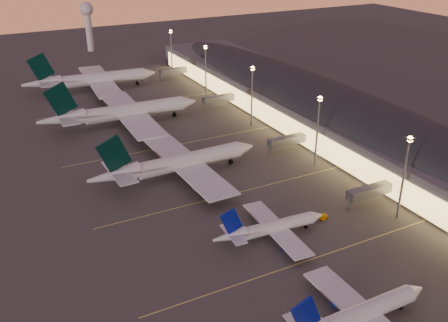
# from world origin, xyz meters

# --- Properties ---
(ground) EXTENTS (700.00, 700.00, 0.00)m
(ground) POSITION_xyz_m (0.00, 0.00, 0.00)
(ground) COLOR #43403E
(airliner_narrow_south) EXTENTS (38.19, 33.94, 13.71)m
(airliner_narrow_south) POSITION_xyz_m (-5.21, -29.10, 3.54)
(airliner_narrow_south) COLOR silver
(airliner_narrow_south) RESTS_ON ground
(airliner_narrow_north) EXTENTS (33.66, 30.11, 12.02)m
(airliner_narrow_north) POSITION_xyz_m (-2.83, 8.41, 3.11)
(airliner_narrow_north) COLOR silver
(airliner_narrow_north) RESTS_ON ground
(airliner_wide_near) EXTENTS (60.75, 55.22, 19.47)m
(airliner_wide_near) POSITION_xyz_m (-11.12, 54.44, 5.01)
(airliner_wide_near) COLOR silver
(airliner_wide_near) RESTS_ON ground
(airliner_wide_mid) EXTENTS (69.05, 62.75, 22.14)m
(airliner_wide_mid) POSITION_xyz_m (-13.16, 111.08, 5.70)
(airliner_wide_mid) COLOR silver
(airliner_wide_mid) RESTS_ON ground
(airliner_wide_far) EXTENTS (68.83, 62.80, 22.02)m
(airliner_wide_far) POSITION_xyz_m (-11.87, 167.49, 5.67)
(airliner_wide_far) COLOR silver
(airliner_wide_far) RESTS_ON ground
(terminal_building) EXTENTS (56.35, 255.00, 17.46)m
(terminal_building) POSITION_xyz_m (61.84, 72.47, 8.78)
(terminal_building) COLOR #4F4E53
(terminal_building) RESTS_ON ground
(light_masts) EXTENTS (2.20, 217.20, 25.90)m
(light_masts) POSITION_xyz_m (36.00, 65.00, 17.55)
(light_masts) COLOR slate
(light_masts) RESTS_ON ground
(radar_tower) EXTENTS (9.00, 9.00, 32.50)m
(radar_tower) POSITION_xyz_m (10.00, 260.00, 21.87)
(radar_tower) COLOR silver
(radar_tower) RESTS_ON ground
(lane_markings) EXTENTS (90.00, 180.36, 0.00)m
(lane_markings) POSITION_xyz_m (0.00, 40.00, 0.01)
(lane_markings) COLOR #D8C659
(lane_markings) RESTS_ON ground
(baggage_tug_c) EXTENTS (4.40, 2.24, 1.26)m
(baggage_tug_c) POSITION_xyz_m (15.54, 9.61, 0.57)
(baggage_tug_c) COLOR orange
(baggage_tug_c) RESTS_ON ground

